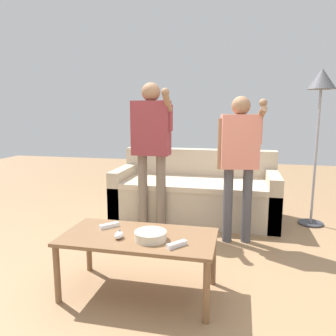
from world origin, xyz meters
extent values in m
plane|color=#93704C|center=(0.00, 0.00, 0.00)|extent=(12.00, 12.00, 0.00)
cube|color=#B7A88E|center=(-0.11, 1.46, 0.21)|extent=(1.93, 0.86, 0.42)
cube|color=#C6B59A|center=(-0.11, 1.40, 0.45)|extent=(1.65, 0.74, 0.06)
cube|color=#B7A88E|center=(-0.11, 1.80, 0.61)|extent=(1.93, 0.18, 0.39)
cube|color=#B7A88E|center=(-1.00, 1.46, 0.30)|extent=(0.14, 0.86, 0.60)
cube|color=#B7A88E|center=(0.78, 1.46, 0.30)|extent=(0.14, 0.86, 0.60)
cube|color=brown|center=(-0.27, -0.30, 0.42)|extent=(1.08, 0.54, 0.03)
cylinder|color=brown|center=(-0.77, -0.54, 0.20)|extent=(0.04, 0.04, 0.41)
cylinder|color=brown|center=(0.24, -0.54, 0.20)|extent=(0.04, 0.04, 0.41)
cylinder|color=brown|center=(-0.77, -0.06, 0.20)|extent=(0.04, 0.04, 0.41)
cylinder|color=brown|center=(0.24, -0.06, 0.20)|extent=(0.04, 0.04, 0.41)
cylinder|color=beige|center=(-0.16, -0.36, 0.46)|extent=(0.22, 0.22, 0.06)
ellipsoid|color=white|center=(-0.38, -0.38, 0.46)|extent=(0.06, 0.09, 0.05)
cylinder|color=#4C4C51|center=(-0.38, -0.37, 0.48)|extent=(0.02, 0.02, 0.01)
cylinder|color=#2D2D33|center=(1.23, 1.53, 0.01)|extent=(0.28, 0.28, 0.02)
cylinder|color=gray|center=(1.23, 1.53, 0.77)|extent=(0.03, 0.03, 1.50)
cone|color=#4C4C51|center=(1.23, 1.53, 1.63)|extent=(0.30, 0.30, 0.22)
cylinder|color=#47474C|center=(0.30, 0.80, 0.37)|extent=(0.09, 0.09, 0.75)
cylinder|color=#47474C|center=(0.49, 0.83, 0.37)|extent=(0.09, 0.09, 0.75)
cube|color=#DB7F6B|center=(0.40, 0.82, 1.00)|extent=(0.38, 0.25, 0.51)
sphere|color=#936B4C|center=(0.40, 0.82, 1.34)|extent=(0.18, 0.18, 0.18)
cylinder|color=#936B4C|center=(0.22, 0.79, 0.98)|extent=(0.07, 0.07, 0.49)
cylinder|color=#DB7F6B|center=(0.57, 0.85, 1.10)|extent=(0.07, 0.07, 0.24)
cylinder|color=#936B4C|center=(0.58, 0.79, 1.26)|extent=(0.10, 0.25, 0.17)
sphere|color=#936B4C|center=(0.59, 0.74, 1.37)|extent=(0.07, 0.07, 0.07)
cylinder|color=#756656|center=(-0.63, 0.99, 0.41)|extent=(0.10, 0.10, 0.83)
cylinder|color=#756656|center=(-0.42, 0.99, 0.41)|extent=(0.10, 0.10, 0.83)
cube|color=brown|center=(-0.53, 0.99, 1.11)|extent=(0.40, 0.21, 0.57)
sphere|color=#936B4C|center=(-0.53, 0.99, 1.49)|extent=(0.20, 0.20, 0.20)
cylinder|color=#936B4C|center=(-0.72, 0.99, 1.09)|extent=(0.07, 0.07, 0.54)
cylinder|color=brown|center=(-0.33, 0.98, 1.22)|extent=(0.07, 0.07, 0.27)
cylinder|color=#936B4C|center=(-0.33, 0.89, 1.38)|extent=(0.07, 0.24, 0.23)
sphere|color=#936B4C|center=(-0.33, 0.80, 1.48)|extent=(0.08, 0.08, 0.08)
cube|color=white|center=(-0.53, -0.20, 0.45)|extent=(0.13, 0.13, 0.03)
cylinder|color=silver|center=(-0.51, -0.18, 0.47)|extent=(0.01, 0.01, 0.00)
cube|color=silver|center=(-0.56, -0.23, 0.47)|extent=(0.02, 0.02, 0.00)
cube|color=white|center=(0.03, -0.43, 0.45)|extent=(0.12, 0.14, 0.03)
cylinder|color=silver|center=(0.05, -0.41, 0.47)|extent=(0.01, 0.01, 0.00)
cube|color=silver|center=(0.00, -0.46, 0.47)|extent=(0.02, 0.02, 0.00)
camera|label=1|loc=(0.41, -2.38, 1.29)|focal=35.08mm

